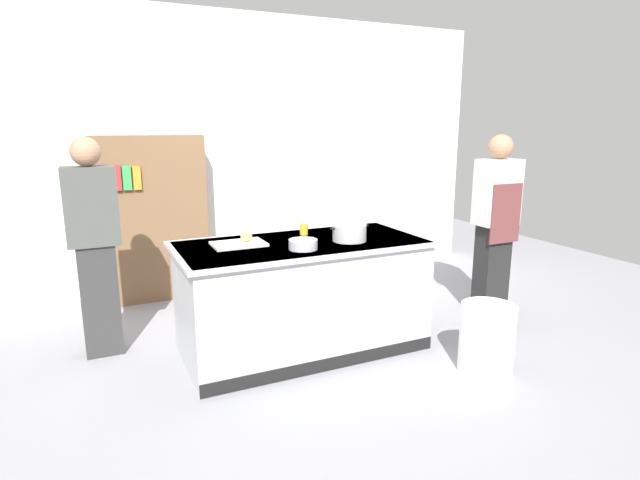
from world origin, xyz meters
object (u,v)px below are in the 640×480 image
mixing_bowl (303,244)px  bookshelf (152,219)px  stock_pot (349,233)px  juice_cup (304,229)px  person_guest (95,243)px  trash_bin (487,338)px  onion (246,235)px  person_chef (495,223)px

mixing_bowl → bookshelf: bearing=112.3°
stock_pot → juice_cup: 0.43m
mixing_bowl → person_guest: bearing=149.7°
mixing_bowl → trash_bin: bearing=-32.0°
onion → person_chef: bearing=-5.5°
stock_pot → person_guest: 1.98m
onion → stock_pot: bearing=-17.6°
juice_cup → person_guest: size_ratio=0.06×
stock_pot → bookshelf: size_ratio=0.20×
person_chef → bookshelf: bearing=73.1°
bookshelf → stock_pot: bearing=-56.4°
mixing_bowl → juice_cup: size_ratio=2.15×
onion → bookshelf: (-0.50, 1.67, -0.11)m
bookshelf → person_chef: bearing=-33.9°
stock_pot → person_guest: bearing=158.8°
onion → trash_bin: (1.49, -1.08, -0.71)m
stock_pot → person_chef: (1.55, 0.02, -0.05)m
onion → bookshelf: bookshelf is taller
stock_pot → mixing_bowl: bearing=-167.1°
trash_bin → person_guest: bearing=148.9°
person_guest → bookshelf: (0.57, 1.20, -0.06)m
juice_cup → bookshelf: size_ratio=0.06×
juice_cup → person_chef: 1.82m
stock_pot → person_chef: 1.55m
mixing_bowl → trash_bin: 1.53m
onion → person_guest: (-1.07, 0.47, -0.05)m
trash_bin → bookshelf: size_ratio=0.31×
bookshelf → mixing_bowl: bearing=-67.7°
onion → juice_cup: onion is taller
stock_pot → mixing_bowl: stock_pot is taller
juice_cup → trash_bin: 1.67m
stock_pot → person_chef: person_chef is taller
onion → person_chef: size_ratio=0.05×
mixing_bowl → person_guest: (-1.40, 0.82, -0.03)m
mixing_bowl → juice_cup: 0.50m
trash_bin → person_chef: bearing=45.8°
onion → bookshelf: bearing=106.7°
person_chef → trash_bin: bearing=152.8°
juice_cup → person_chef: bearing=-10.5°
onion → person_guest: bearing=156.3°
onion → mixing_bowl: size_ratio=0.43×
juice_cup → stock_pot: bearing=-55.7°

